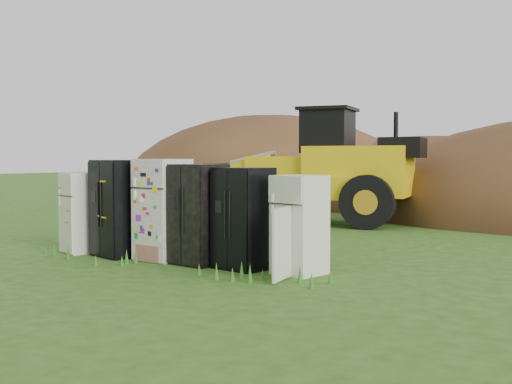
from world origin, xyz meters
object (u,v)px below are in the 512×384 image
fridge_sticker (163,209)px  fridge_black_right (244,218)px  fridge_black_side (119,208)px  fridge_open_door (300,225)px  fridge_leftmost (83,213)px  wheel_loader (300,166)px  fridge_dark_mid (197,214)px

fridge_sticker → fridge_black_right: bearing=3.9°
fridge_black_side → fridge_sticker: size_ratio=0.99×
fridge_black_right → fridge_open_door: (1.05, 0.03, -0.06)m
fridge_leftmost → fridge_black_right: size_ratio=0.92×
fridge_open_door → wheel_loader: size_ratio=0.23×
fridge_sticker → fridge_open_door: bearing=5.3°
fridge_leftmost → fridge_black_right: 3.80m
wheel_loader → fridge_dark_mid: bearing=-85.6°
fridge_dark_mid → fridge_leftmost: bearing=-170.1°
fridge_black_side → fridge_open_door: 3.87m
fridge_leftmost → fridge_sticker: bearing=23.9°
fridge_black_right → wheel_loader: wheel_loader is taller
fridge_sticker → fridge_black_right: 1.80m
fridge_dark_mid → wheel_loader: (-1.75, 7.67, 0.78)m
fridge_leftmost → fridge_black_right: bearing=22.1°
fridge_dark_mid → fridge_open_door: bearing=10.7°
fridge_black_side → fridge_black_right: bearing=17.5°
fridge_dark_mid → wheel_loader: bearing=112.9°
fridge_black_right → fridge_black_side: bearing=-168.3°
fridge_black_right → fridge_open_door: bearing=13.5°
wheel_loader → fridge_leftmost: bearing=-106.4°
fridge_black_side → fridge_sticker: 1.02m
fridge_sticker → fridge_black_right: (1.80, -0.07, -0.07)m
fridge_leftmost → fridge_open_door: size_ratio=0.99×
wheel_loader → fridge_black_side: bearing=-99.2°
wheel_loader → fridge_sticker: bearing=-91.5°
fridge_black_side → fridge_dark_mid: 1.85m
fridge_black_right → fridge_open_door: fridge_black_right is taller
fridge_black_side → fridge_dark_mid: bearing=17.5°
fridge_open_door → fridge_sticker: bearing=-166.0°
fridge_leftmost → fridge_black_side: 0.99m
fridge_open_door → fridge_black_right: bearing=-163.6°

